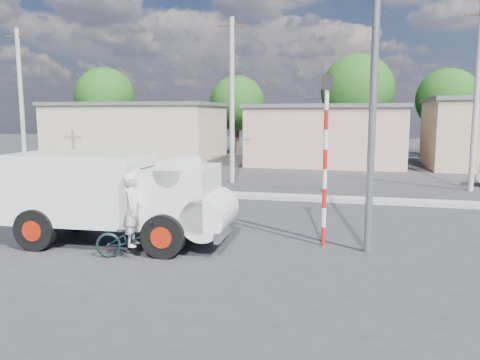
% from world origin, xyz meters
% --- Properties ---
extents(ground_plane, '(120.00, 120.00, 0.00)m').
position_xyz_m(ground_plane, '(0.00, 0.00, 0.00)').
color(ground_plane, '#2D2C2F').
rests_on(ground_plane, ground).
extents(median, '(40.00, 0.80, 0.16)m').
position_xyz_m(median, '(0.00, 8.00, 0.08)').
color(median, '#99968E').
rests_on(median, ground).
extents(truck, '(5.85, 2.56, 2.37)m').
position_xyz_m(truck, '(-1.95, 0.48, 1.32)').
color(truck, black).
rests_on(truck, ground).
extents(bicycle, '(1.88, 1.03, 0.94)m').
position_xyz_m(bicycle, '(-1.12, -0.59, 0.47)').
color(bicycle, black).
rests_on(bicycle, ground).
extents(cyclist, '(0.55, 0.71, 1.73)m').
position_xyz_m(cyclist, '(-1.12, -0.59, 0.87)').
color(cyclist, silver).
rests_on(cyclist, ground).
extents(traffic_pole, '(0.28, 0.18, 4.36)m').
position_xyz_m(traffic_pole, '(3.20, 1.50, 2.59)').
color(traffic_pole, red).
rests_on(traffic_pole, ground).
extents(streetlight, '(2.34, 0.22, 9.00)m').
position_xyz_m(streetlight, '(4.14, 1.20, 4.96)').
color(streetlight, slate).
rests_on(streetlight, ground).
extents(building_row, '(37.80, 7.30, 4.44)m').
position_xyz_m(building_row, '(1.10, 22.00, 2.13)').
color(building_row, '#BFAC90').
rests_on(building_row, ground).
extents(tree_row, '(34.13, 7.32, 8.10)m').
position_xyz_m(tree_row, '(-2.27, 28.62, 4.83)').
color(tree_row, '#38281E').
rests_on(tree_row, ground).
extents(utility_poles, '(35.40, 0.24, 8.00)m').
position_xyz_m(utility_poles, '(3.25, 12.00, 4.07)').
color(utility_poles, '#99968E').
rests_on(utility_poles, ground).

